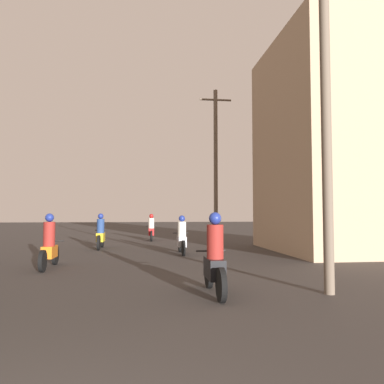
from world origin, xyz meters
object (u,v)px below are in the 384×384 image
motorcycle_orange (49,246)px  motorcycle_yellow (101,235)px  motorcycle_black (215,262)px  motorcycle_red (151,230)px  building_right_near (324,145)px  utility_pole_near (325,82)px  motorcycle_silver (182,238)px  utility_pole_far (216,163)px

motorcycle_orange → motorcycle_yellow: bearing=73.5°
motorcycle_black → motorcycle_red: motorcycle_black is taller
building_right_near → utility_pole_near: 8.47m
motorcycle_red → building_right_near: (6.97, -6.79, 3.75)m
motorcycle_silver → utility_pole_near: size_ratio=0.23×
motorcycle_yellow → utility_pole_near: (5.45, -9.81, 3.57)m
motorcycle_black → motorcycle_silver: motorcycle_black is taller
building_right_near → utility_pole_far: size_ratio=1.12×
motorcycle_yellow → motorcycle_black: bearing=-65.9°
utility_pole_near → utility_pole_far: size_ratio=1.03×
motorcycle_silver → building_right_near: (5.95, 0.20, 3.76)m
motorcycle_red → utility_pole_near: bearing=-75.8°
motorcycle_black → motorcycle_red: bearing=101.9°
motorcycle_orange → utility_pole_near: utility_pole_near is taller
building_right_near → utility_pole_far: building_right_near is taller
utility_pole_far → utility_pole_near: bearing=-89.9°
motorcycle_silver → motorcycle_red: 7.07m
building_right_near → motorcycle_silver: bearing=-178.0°
utility_pole_near → motorcycle_silver: bearing=106.2°
motorcycle_silver → motorcycle_yellow: motorcycle_yellow is taller
motorcycle_yellow → utility_pole_near: size_ratio=0.25×
motorcycle_orange → utility_pole_near: 8.32m
motorcycle_silver → utility_pole_far: size_ratio=0.24×
motorcycle_silver → utility_pole_near: 8.47m
motorcycle_orange → utility_pole_near: size_ratio=0.25×
utility_pole_far → motorcycle_black: bearing=-101.1°
motorcycle_orange → motorcycle_red: size_ratio=1.04×
motorcycle_orange → utility_pole_far: (6.22, 7.21, 3.43)m
motorcycle_red → motorcycle_orange: bearing=-105.1°
utility_pole_near → motorcycle_black: bearing=174.0°
motorcycle_yellow → building_right_near: size_ratio=0.23×
motorcycle_silver → motorcycle_red: (-1.02, 7.00, 0.02)m
motorcycle_yellow → utility_pole_near: utility_pole_near is taller
motorcycle_red → motorcycle_black: bearing=-84.4°
motorcycle_yellow → building_right_near: 10.23m
motorcycle_orange → motorcycle_yellow: 5.67m
motorcycle_black → building_right_near: 10.19m
motorcycle_black → motorcycle_silver: bearing=97.4°
motorcycle_orange → building_right_near: 11.24m
motorcycle_orange → utility_pole_far: utility_pole_far is taller
motorcycle_silver → utility_pole_near: bearing=-81.8°
motorcycle_orange → motorcycle_yellow: size_ratio=1.00×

